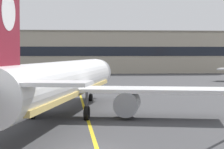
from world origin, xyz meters
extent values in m
plane|color=#3D3D3F|center=(0.00, 0.00, 0.00)|extent=(400.00, 400.00, 0.00)
cube|color=yellow|center=(0.00, 30.00, 0.00)|extent=(1.97, 180.00, 0.01)
cylinder|color=white|center=(-2.05, 15.15, 3.50)|extent=(11.56, 35.96, 3.80)
cone|color=white|center=(2.16, 33.99, 3.50)|extent=(4.09, 3.32, 3.61)
cube|color=#DBBC66|center=(-2.05, 15.15, 2.46)|extent=(10.86, 33.13, 0.44)
cube|color=black|center=(1.74, 32.13, 4.17)|extent=(3.02, 1.70, 0.60)
cube|color=white|center=(-1.92, 15.74, 2.65)|extent=(32.28, 11.67, 0.36)
cylinder|color=gray|center=(-8.19, 16.12, 1.43)|extent=(3.03, 4.02, 2.30)
cylinder|color=black|center=(-7.79, 17.92, 1.43)|extent=(1.95, 0.60, 1.95)
cylinder|color=gray|center=(3.91, 13.41, 1.43)|extent=(3.03, 4.02, 2.30)
cylinder|color=black|center=(4.32, 15.22, 1.43)|extent=(1.95, 0.60, 1.95)
cube|color=maroon|center=(-5.50, -0.27, 8.05)|extent=(1.44, 4.77, 7.20)
cylinder|color=white|center=(-5.43, 0.03, 8.77)|extent=(0.95, 2.44, 2.40)
cube|color=white|center=(-5.63, -0.85, 4.36)|extent=(11.35, 5.13, 0.24)
cylinder|color=#4C4C51|center=(1.11, 29.30, 1.48)|extent=(0.24, 0.24, 1.60)
cylinder|color=black|center=(1.11, 29.30, 0.45)|extent=(0.59, 0.97, 0.90)
cylinder|color=#4C4C51|center=(-5.03, 13.77, 1.77)|extent=(0.24, 0.24, 1.60)
cylinder|color=black|center=(-5.03, 13.77, 0.65)|extent=(0.67, 1.36, 1.30)
cylinder|color=#4C4C51|center=(0.05, 12.63, 1.77)|extent=(0.24, 0.24, 1.60)
cylinder|color=black|center=(0.05, 12.63, 0.65)|extent=(0.67, 1.36, 1.30)
cone|color=orange|center=(-1.94, 31.88, 0.28)|extent=(0.36, 0.36, 0.55)
cylinder|color=white|center=(-1.94, 31.88, 0.30)|extent=(0.23, 0.23, 0.07)
cube|color=orange|center=(-1.94, 31.88, 0.01)|extent=(0.44, 0.44, 0.03)
cube|color=#B2A893|center=(-7.60, 112.33, 6.32)|extent=(112.47, 12.00, 12.64)
cube|color=black|center=(-7.60, 106.28, 6.72)|extent=(107.97, 0.12, 2.80)
cube|color=gray|center=(-7.60, 112.33, 12.84)|extent=(112.87, 12.40, 0.40)
camera|label=1|loc=(-1.33, -28.86, 6.17)|focal=72.60mm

